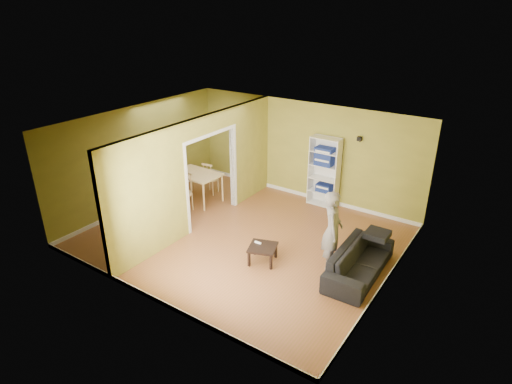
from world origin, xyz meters
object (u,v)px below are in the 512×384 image
chair_left (176,178)px  coffee_table (263,249)px  sofa (360,257)px  dining_table (197,176)px  person (333,224)px  chair_near (183,192)px  chair_far (211,178)px  bookshelf (325,171)px

chair_left → coffee_table: bearing=76.5°
sofa → dining_table: dining_table is taller
person → chair_near: bearing=62.5°
chair_near → chair_far: size_ratio=1.11×
coffee_table → chair_near: (-2.96, 0.84, 0.20)m
sofa → chair_near: chair_near is taller
bookshelf → chair_far: bookshelf is taller
bookshelf → sofa: bearing=-51.6°
bookshelf → chair_left: bearing=-155.5°
coffee_table → bookshelf: bearing=93.4°
sofa → chair_left: 5.71m
person → coffee_table: 1.51m
chair_left → bookshelf: bearing=122.7°
coffee_table → dining_table: size_ratio=0.44×
chair_left → chair_near: bearing=60.2°
sofa → chair_near: (-4.75, 0.15, 0.12)m
sofa → chair_far: chair_far is taller
sofa → coffee_table: size_ratio=3.70×
sofa → chair_left: (-5.64, 0.85, 0.08)m
chair_far → chair_near: bearing=88.0°
person → bookshelf: size_ratio=1.05×
person → bookshelf: (-1.40, 2.57, -0.05)m
person → chair_near: size_ratio=1.90×
person → bookshelf: bearing=4.0°
person → dining_table: 4.39m
person → chair_left: 5.16m
bookshelf → chair_far: bearing=-159.3°
dining_table → chair_left: (-0.77, 0.02, -0.24)m
person → dining_table: (-4.29, 0.88, -0.26)m
coffee_table → chair_left: chair_left is taller
sofa → person: (-0.59, -0.06, 0.58)m
sofa → chair_far: bearing=72.2°
chair_left → chair_near: size_ratio=0.91×
dining_table → chair_left: chair_left is taller
bookshelf → dining_table: 3.35m
dining_table → chair_near: (0.12, -0.67, -0.19)m
bookshelf → chair_far: 3.14m
sofa → person: 0.83m
chair_near → chair_left: bearing=145.7°
person → chair_left: bearing=55.3°
bookshelf → chair_near: bookshelf is taller
chair_left → dining_table: bearing=96.8°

